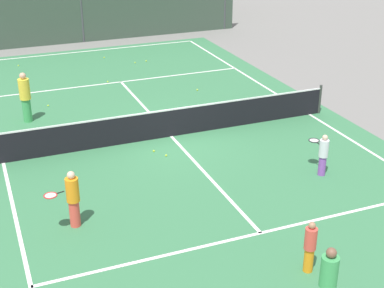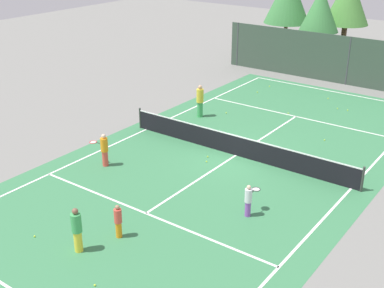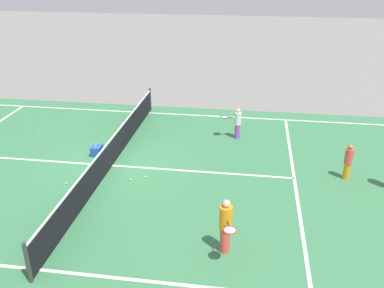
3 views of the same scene
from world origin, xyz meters
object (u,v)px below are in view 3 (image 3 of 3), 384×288
object	(u,v)px
ball_crate	(97,150)
tennis_ball_4	(40,130)
player_1	(348,161)
player_4	(226,226)
tennis_ball_12	(66,184)
tennis_ball_8	(146,177)
tennis_ball_10	(130,180)
player_3	(237,123)

from	to	relation	value
ball_crate	tennis_ball_4	size ratio (longest dim) A/B	7.20
player_1	tennis_ball_4	world-z (taller)	player_1
player_4	tennis_ball_12	xyz separation A→B (m)	(2.64, 5.42, -0.75)
player_1	tennis_ball_8	world-z (taller)	player_1
tennis_ball_10	player_1	bearing A→B (deg)	-80.50
player_1	tennis_ball_4	distance (m)	12.44
player_4	tennis_ball_4	xyz separation A→B (m)	(6.80, 8.45, -0.75)
tennis_ball_4	tennis_ball_10	size ratio (longest dim) A/B	1.00
player_4	tennis_ball_10	xyz separation A→B (m)	(3.21, 3.40, -0.75)
tennis_ball_10	ball_crate	bearing A→B (deg)	46.08
tennis_ball_10	player_3	bearing A→B (deg)	-39.19
ball_crate	tennis_ball_10	size ratio (longest dim) A/B	7.20
ball_crate	tennis_ball_10	world-z (taller)	ball_crate
player_1	ball_crate	size ratio (longest dim) A/B	2.64
player_1	tennis_ball_10	xyz separation A→B (m)	(-1.20, 7.15, -0.61)
ball_crate	tennis_ball_10	distance (m)	2.48
player_4	tennis_ball_8	world-z (taller)	player_4
player_3	ball_crate	xyz separation A→B (m)	(-2.37, 5.12, -0.49)
tennis_ball_8	tennis_ball_10	world-z (taller)	same
tennis_ball_4	tennis_ball_10	world-z (taller)	same
player_1	player_3	bearing A→B (deg)	52.92
tennis_ball_8	tennis_ball_4	bearing A→B (deg)	58.77
player_3	player_1	bearing A→B (deg)	-127.08
tennis_ball_4	tennis_ball_10	bearing A→B (deg)	-125.47
player_4	tennis_ball_4	world-z (taller)	player_4
ball_crate	tennis_ball_8	world-z (taller)	ball_crate
player_4	tennis_ball_4	size ratio (longest dim) A/B	23.06
ball_crate	tennis_ball_4	world-z (taller)	ball_crate
player_3	tennis_ball_10	bearing A→B (deg)	140.81
tennis_ball_10	tennis_ball_8	bearing A→B (deg)	-61.00
ball_crate	player_1	bearing A→B (deg)	-93.35
player_1	player_3	size ratio (longest dim) A/B	0.98
tennis_ball_4	tennis_ball_10	xyz separation A→B (m)	(-3.59, -5.04, 0.00)
player_1	tennis_ball_8	bearing A→B (deg)	98.01
player_1	tennis_ball_10	bearing A→B (deg)	99.50
player_1	tennis_ball_12	distance (m)	9.35
tennis_ball_4	player_3	bearing A→B (deg)	-86.64
tennis_ball_10	tennis_ball_12	size ratio (longest dim) A/B	1.00
tennis_ball_12	player_4	bearing A→B (deg)	-116.00
player_1	ball_crate	xyz separation A→B (m)	(0.52, 8.94, -0.46)
player_3	tennis_ball_12	bearing A→B (deg)	131.02
player_1	tennis_ball_8	distance (m)	6.78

